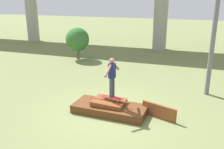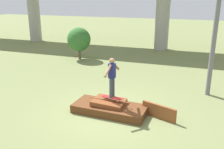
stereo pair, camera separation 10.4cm
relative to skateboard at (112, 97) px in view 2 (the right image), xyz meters
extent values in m
plane|color=olive|center=(-0.07, -0.07, -0.60)|extent=(80.00, 80.00, 0.00)
cube|color=#5B3319|center=(-0.07, -0.07, -0.45)|extent=(2.81, 1.30, 0.31)
cube|color=brown|center=(-0.12, -0.02, -0.21)|extent=(1.22, 0.90, 0.22)
cylinder|color=brown|center=(-0.07, -0.07, -0.10)|extent=(1.56, 0.04, 0.04)
cube|color=brown|center=(1.76, 0.10, -0.34)|extent=(1.30, 0.55, 0.51)
cube|color=maroon|center=(0.00, 0.00, 0.01)|extent=(0.84, 0.33, 0.01)
cylinder|color=silver|center=(0.30, 0.06, -0.05)|extent=(0.06, 0.04, 0.05)
cylinder|color=silver|center=(0.27, -0.13, -0.05)|extent=(0.06, 0.04, 0.05)
cylinder|color=silver|center=(-0.27, 0.13, -0.05)|extent=(0.06, 0.04, 0.05)
cylinder|color=silver|center=(-0.30, -0.06, -0.05)|extent=(0.06, 0.04, 0.05)
cylinder|color=#383D4C|center=(0.01, 0.08, 0.39)|extent=(0.12, 0.12, 0.76)
cylinder|color=#383D4C|center=(-0.01, -0.08, 0.39)|extent=(0.12, 0.12, 0.76)
cube|color=#191E51|center=(0.00, 0.00, 1.05)|extent=(0.25, 0.24, 0.55)
sphere|color=brown|center=(0.00, 0.00, 1.42)|extent=(0.19, 0.19, 0.19)
cylinder|color=brown|center=(0.04, 0.32, 1.13)|extent=(0.15, 0.49, 0.38)
cylinder|color=brown|center=(-0.04, -0.32, 1.13)|extent=(0.15, 0.49, 0.38)
cylinder|color=#A8A59E|center=(-12.17, 12.21, 2.30)|extent=(1.10, 1.10, 5.81)
cylinder|color=#A8A59E|center=(-0.07, 12.21, 2.30)|extent=(1.10, 1.10, 5.81)
cylinder|color=slate|center=(3.46, 3.09, 2.52)|extent=(0.20, 0.20, 6.25)
cylinder|color=brown|center=(-4.90, 7.07, -0.25)|extent=(0.17, 0.17, 0.70)
sphere|color=#336B2D|center=(-4.90, 7.07, 0.78)|extent=(1.60, 1.60, 1.60)
camera|label=1|loc=(2.79, -8.20, 3.67)|focal=40.00mm
camera|label=2|loc=(2.89, -8.16, 3.67)|focal=40.00mm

